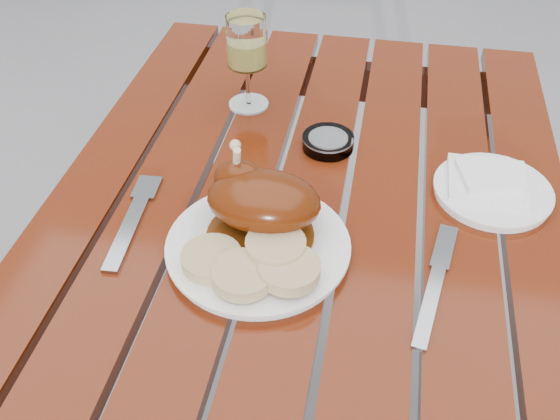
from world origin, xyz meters
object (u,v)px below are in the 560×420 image
at_px(side_plate, 492,191).
at_px(ashtray, 328,142).
at_px(dinner_plate, 258,247).
at_px(table, 299,359).
at_px(wine_glass, 247,63).

xyz_separation_m(side_plate, ashtray, (-0.27, 0.08, 0.00)).
bearing_deg(dinner_plate, ashtray, 76.60).
relative_size(dinner_plate, ashtray, 2.94).
height_order(table, wine_glass, wine_glass).
xyz_separation_m(dinner_plate, wine_glass, (-0.10, 0.38, 0.08)).
relative_size(table, ashtray, 13.54).
distance_m(wine_glass, side_plate, 0.48).
relative_size(dinner_plate, wine_glass, 1.49).
bearing_deg(dinner_plate, wine_glass, 104.84).
bearing_deg(side_plate, wine_glass, 156.74).
bearing_deg(wine_glass, ashtray, -33.24).
distance_m(table, wine_glass, 0.56).
height_order(dinner_plate, wine_glass, wine_glass).
distance_m(side_plate, ashtray, 0.28).
bearing_deg(table, side_plate, 18.86).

